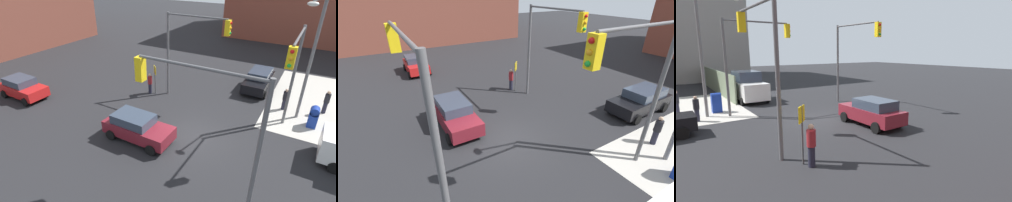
# 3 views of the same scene
# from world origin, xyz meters

# --- Properties ---
(ground_plane) EXTENTS (120.00, 120.00, 0.00)m
(ground_plane) POSITION_xyz_m (0.00, 0.00, 0.00)
(ground_plane) COLOR black
(construction_fence) EXTENTS (17.87, 0.12, 2.40)m
(construction_fence) POSITION_xyz_m (16.93, 3.20, 1.20)
(construction_fence) COLOR #607056
(construction_fence) RESTS_ON ground
(traffic_signal_nw_corner) EXTENTS (4.89, 0.36, 6.50)m
(traffic_signal_nw_corner) POSITION_xyz_m (-2.66, 4.50, 4.59)
(traffic_signal_nw_corner) COLOR #59595B
(traffic_signal_nw_corner) RESTS_ON ground
(traffic_signal_se_corner) EXTENTS (5.31, 0.36, 6.50)m
(traffic_signal_se_corner) POSITION_xyz_m (2.48, -4.50, 4.62)
(traffic_signal_se_corner) COLOR #59595B
(traffic_signal_se_corner) RESTS_ON ground
(traffic_signal_ne_corner) EXTENTS (0.36, 4.81, 6.50)m
(traffic_signal_ne_corner) POSITION_xyz_m (4.50, 2.69, 4.59)
(traffic_signal_ne_corner) COLOR #59595B
(traffic_signal_ne_corner) RESTS_ON ground
(street_lamp_corner) EXTENTS (0.91, 2.62, 8.00)m
(street_lamp_corner) POSITION_xyz_m (5.12, 5.44, 4.70)
(street_lamp_corner) COLOR slate
(street_lamp_corner) RESTS_ON ground
(warning_sign_two_way) EXTENTS (0.48, 0.48, 2.40)m
(warning_sign_two_way) POSITION_xyz_m (-5.40, 3.97, 1.64)
(warning_sign_two_way) COLOR #4C4C4C
(warning_sign_two_way) RESTS_ON ground
(mailbox_blue) EXTENTS (0.56, 0.64, 1.43)m
(mailbox_blue) POSITION_xyz_m (6.20, 5.00, 0.76)
(mailbox_blue) COLOR navy
(mailbox_blue) RESTS_ON ground
(hatchback_maroon) EXTENTS (4.27, 2.02, 1.62)m
(hatchback_maroon) POSITION_xyz_m (-2.84, -1.93, 0.84)
(hatchback_maroon) COLOR maroon
(hatchback_maroon) RESTS_ON ground
(van_white_delivery) EXTENTS (5.40, 2.32, 2.62)m
(van_white_delivery) POSITION_xyz_m (9.52, 1.80, 1.28)
(van_white_delivery) COLOR white
(van_white_delivery) RESTS_ON ground
(pedestrian_crossing) EXTENTS (0.36, 0.36, 1.72)m
(pedestrian_crossing) POSITION_xyz_m (-5.80, 3.80, 0.90)
(pedestrian_crossing) COLOR maroon
(pedestrian_crossing) RESTS_ON ground
(pedestrian_waiting) EXTENTS (0.36, 0.36, 1.75)m
(pedestrian_waiting) POSITION_xyz_m (6.80, 7.40, 0.91)
(pedestrian_waiting) COLOR black
(pedestrian_waiting) RESTS_ON ground
(pedestrian_walking_north) EXTENTS (0.36, 0.36, 1.65)m
(pedestrian_walking_north) POSITION_xyz_m (4.20, 6.50, 0.86)
(pedestrian_walking_north) COLOR black
(pedestrian_walking_north) RESTS_ON ground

